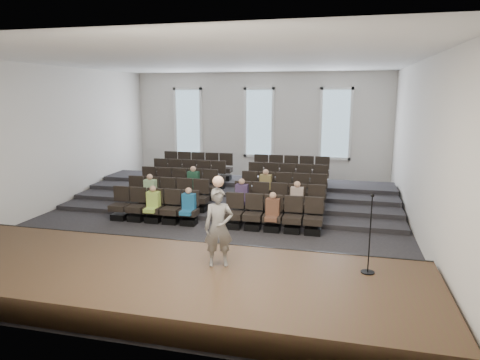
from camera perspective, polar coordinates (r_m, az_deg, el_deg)
name	(u,v)px	position (r m, az deg, el deg)	size (l,w,h in m)	color
ground	(217,221)	(13.93, -3.14, -5.45)	(14.00, 14.00, 0.00)	black
ceiling	(215,61)	(13.35, -3.39, 15.57)	(12.00, 14.00, 0.02)	white
wall_back	(259,127)	(20.20, 2.57, 7.09)	(12.00, 0.04, 5.00)	silver
wall_front	(85,195)	(7.09, -19.97, -1.95)	(12.00, 0.04, 5.00)	silver
wall_left	(49,139)	(16.21, -24.15, 4.99)	(0.04, 14.00, 5.00)	silver
wall_right	(422,150)	(13.01, 23.07, 3.70)	(0.04, 14.00, 5.00)	silver
stage	(146,279)	(9.39, -12.41, -12.75)	(11.80, 3.60, 0.50)	#3E291A
stage_lip	(178,249)	(10.88, -8.29, -9.14)	(11.80, 0.06, 0.52)	black
risers	(240,193)	(16.83, -0.04, -1.75)	(11.80, 4.80, 0.60)	black
seating_rows	(229,190)	(15.18, -1.50, -1.34)	(6.80, 4.70, 1.67)	black
windows	(259,123)	(20.12, 2.54, 7.64)	(8.44, 0.10, 3.24)	white
audience	(219,194)	(14.01, -2.80, -1.91)	(5.45, 2.64, 1.10)	#B3D856
speaker	(219,227)	(8.93, -2.87, -6.33)	(0.61, 0.40, 1.66)	slate
mic_stand	(369,250)	(9.04, 16.82, -8.89)	(0.27, 0.27, 1.64)	black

